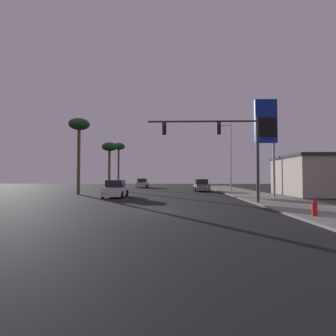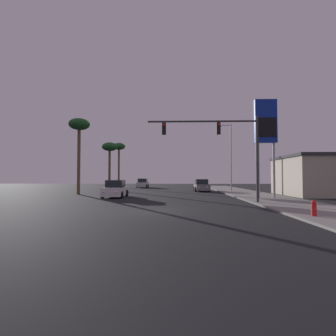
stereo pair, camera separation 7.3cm
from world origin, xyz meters
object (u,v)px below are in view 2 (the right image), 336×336
Objects in this scene: palm_tree_near at (79,128)px; fire_hydrant at (314,208)px; car_silver at (143,183)px; palm_tree_mid at (110,149)px; gas_station_sign at (266,127)px; car_grey at (202,186)px; palm_tree_far at (119,149)px; street_lamp at (230,154)px; car_white at (115,189)px; traffic_light_mast at (224,140)px.

fire_hydrant is at bearing -43.36° from palm_tree_near.
car_silver is at bearing 75.81° from palm_tree_near.
palm_tree_mid reaches higher than car_silver.
gas_station_sign reaches higher than palm_tree_near.
palm_tree_mid is at bearing -15.68° from car_grey.
car_grey is at bearing -42.96° from palm_tree_far.
car_silver is 29.41m from gas_station_sign.
car_silver is at bearing 134.72° from street_lamp.
palm_tree_near is (-1.01, -10.00, 1.30)m from palm_tree_mid.
palm_tree_far is at bearing -44.51° from car_grey.
car_white is at bearing -73.46° from palm_tree_mid.
gas_station_sign reaches higher than palm_tree_far.
traffic_light_mast reaches higher than car_grey.
traffic_light_mast is 15.98m from street_lamp.
car_silver is 11.57m from palm_tree_mid.
palm_tree_near reaches higher than palm_tree_far.
car_silver is at bearing -90.10° from car_white.
car_white is 0.52× the size of traffic_light_mast.
gas_station_sign is at bearing 173.34° from car_white.
street_lamp is (13.53, -13.66, 4.36)m from car_silver.
traffic_light_mast is at bearing -103.14° from street_lamp.
fire_hydrant is at bearing -66.90° from traffic_light_mast.
car_silver is 31.11m from traffic_light_mast.
traffic_light_mast is at bearing 148.29° from car_white.
car_white is 9.48m from palm_tree_near.
car_silver is 21.13m from palm_tree_near.
traffic_light_mast is 1.15× the size of palm_tree_mid.
palm_tree_near is (-17.77, 16.79, 7.10)m from fire_hydrant.
car_grey is at bearing 90.44° from traffic_light_mast.
car_silver is 5.70× the size of fire_hydrant.
car_silver is at bearing 120.17° from gas_station_sign.
gas_station_sign is 1.06× the size of palm_tree_far.
palm_tree_near is at bearing -90.70° from palm_tree_far.
car_silver and car_white have the same top height.
car_white is 17.04m from street_lamp.
car_silver is 0.48× the size of street_lamp.
palm_tree_mid is at bearing -85.64° from palm_tree_far.
palm_tree_far is (-14.56, 29.83, 2.60)m from traffic_light_mast.
car_grey is at bearing 97.55° from fire_hydrant.
car_grey is 17.46m from palm_tree_near.
traffic_light_mast is at bearing 110.20° from car_silver.
palm_tree_mid reaches higher than fire_hydrant.
palm_tree_far is at bearing 115.48° from fire_hydrant.
car_silver is 0.51× the size of palm_tree_far.
palm_tree_mid is (-13.80, 19.83, 1.50)m from traffic_light_mast.
gas_station_sign reaches higher than fire_hydrant.
car_white is at bearing 92.17° from car_silver.
gas_station_sign reaches higher than car_white.
car_white is at bearing 149.08° from traffic_light_mast.
car_white is at bearing 174.13° from gas_station_sign.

